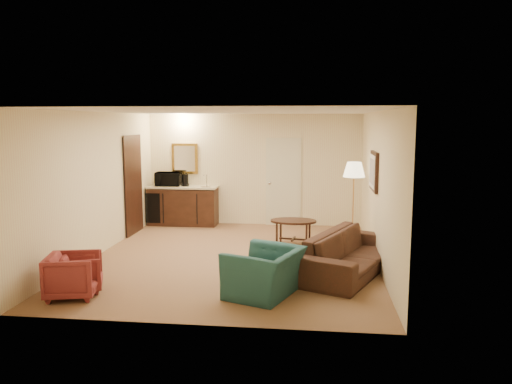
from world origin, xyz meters
The scene contains 12 objects.
ground centered at (0.00, 0.00, 0.00)m, with size 6.00×6.00×0.00m, color brown.
room_walls centered at (-0.10, 0.77, 1.72)m, with size 5.02×6.01×2.61m.
wetbar_cabinet centered at (-1.65, 2.72, 0.46)m, with size 1.64×0.58×0.92m, color #3C1E13.
sofa centered at (2.01, -0.70, 0.45)m, with size 2.30×0.67×0.90m, color black.
teal_armchair centered at (0.74, -1.88, 0.45)m, with size 1.02×0.66×0.89m, color #225355.
rose_chair_near centered at (-1.90, -2.00, 0.30)m, with size 0.59×0.55×0.60m, color maroon.
rose_chair_far centered at (-1.90, -2.25, 0.34)m, with size 0.66×0.61×0.68m, color maroon.
coffee_table centered at (1.02, 1.00, 0.26)m, with size 0.90×0.61×0.52m, color black.
floor_lamp centered at (2.20, 1.42, 0.82)m, with size 0.43×0.43×1.64m, color #C78B42.
waste_bin centered at (-1.00, 2.65, 0.16)m, with size 0.25×0.25×0.31m, color black.
microwave centered at (-2.00, 2.76, 1.12)m, with size 0.58×0.32×0.39m, color black.
coffee_maker centered at (-1.59, 2.73, 1.06)m, with size 0.15×0.15×0.29m, color black.
Camera 1 is at (1.42, -8.59, 2.43)m, focal length 35.00 mm.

